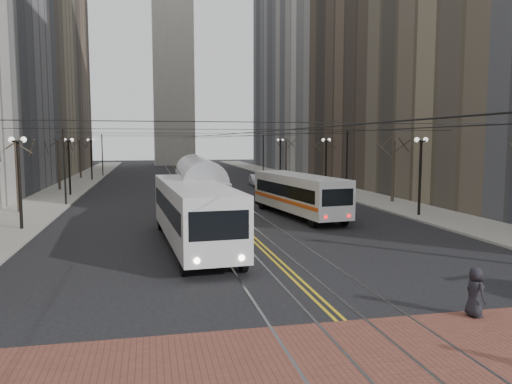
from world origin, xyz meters
name	(u,v)px	position (x,y,z in m)	size (l,w,h in m)	color
ground	(330,311)	(0.00, 0.00, 0.00)	(260.00, 260.00, 0.00)	black
sidewalk_left	(68,189)	(-15.00, 45.00, 0.07)	(5.00, 140.00, 0.15)	gray
sidewalk_right	(316,184)	(15.00, 45.00, 0.07)	(5.00, 140.00, 0.15)	gray
crosswalk_band	(386,363)	(0.00, -4.00, 0.01)	(25.00, 6.00, 0.01)	brown
streetcar_rails	(198,187)	(0.00, 45.00, 0.00)	(4.80, 130.00, 0.02)	gray
centre_lines	(198,187)	(0.00, 45.00, 0.01)	(0.42, 130.00, 0.01)	gold
building_left_far	(39,63)	(-25.50, 86.00, 20.00)	(16.00, 20.00, 40.00)	brown
building_right_mid	(392,53)	(25.50, 46.00, 17.00)	(16.00, 20.00, 34.00)	brown
building_right_midfar	(348,19)	(27.50, 66.00, 26.00)	(20.00, 20.00, 52.00)	#B7B3AC
building_right_far	(301,71)	(25.50, 86.00, 20.00)	(16.00, 20.00, 40.00)	slate
clock_tower	(172,5)	(0.00, 102.00, 35.96)	(12.00, 12.00, 66.00)	#B2AFA5
lamp_posts	(216,173)	(0.00, 28.75, 2.80)	(27.60, 57.20, 5.60)	black
street_trees	(207,169)	(0.00, 35.25, 2.80)	(31.68, 53.28, 5.60)	#382D23
trolley_wires	(208,159)	(0.00, 34.83, 3.77)	(25.96, 120.00, 6.60)	black
transit_bus	(193,215)	(-3.57, 11.02, 1.71)	(2.85, 13.70, 3.42)	silver
streetcar	(198,197)	(-2.50, 19.37, 1.73)	(2.73, 14.68, 3.46)	gold
rear_bus	(298,196)	(5.00, 20.07, 1.55)	(2.59, 11.91, 3.11)	silver
cargo_van	(326,202)	(7.04, 19.59, 1.06)	(1.85, 4.80, 2.12)	#BBBBBB
sedan_grey	(269,196)	(4.42, 26.80, 0.84)	(2.00, 4.96, 1.69)	#393B3F
sedan_silver	(256,180)	(7.26, 45.30, 0.70)	(1.48, 4.24, 1.40)	#A9ABB1
pedestrian_a	(475,292)	(4.35, -1.50, 0.81)	(0.78, 0.51, 1.61)	black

